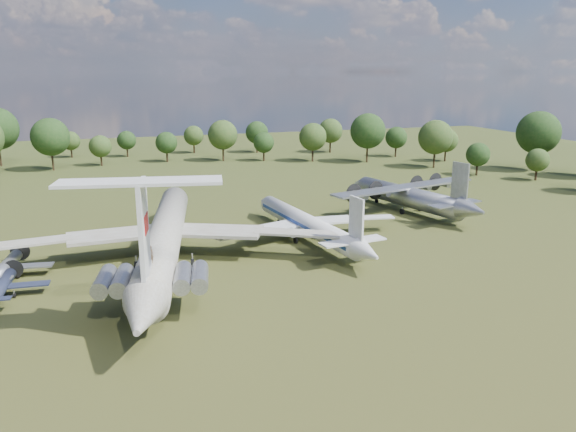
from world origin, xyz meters
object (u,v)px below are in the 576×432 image
object	(u,v)px
tu104_jet	(307,227)
small_prop_northwest	(6,270)
an12_transport	(408,199)
person_on_il62	(150,254)
small_prop_west	(2,290)
il62_airliner	(165,243)

from	to	relation	value
tu104_jet	small_prop_northwest	world-z (taller)	tu104_jet
tu104_jet	small_prop_northwest	xyz separation A→B (m)	(-39.91, -3.54, -0.87)
tu104_jet	an12_transport	distance (m)	25.31
tu104_jet	small_prop_northwest	size ratio (longest dim) A/B	2.67
an12_transport	person_on_il62	distance (m)	56.64
small_prop_west	small_prop_northwest	world-z (taller)	small_prop_northwest
small_prop_northwest	person_on_il62	xyz separation A→B (m)	(15.82, -17.04, 5.69)
il62_airliner	small_prop_northwest	size ratio (longest dim) A/B	4.11
il62_airliner	person_on_il62	bearing A→B (deg)	-90.00
tu104_jet	small_prop_northwest	bearing A→B (deg)	178.16
an12_transport	il62_airliner	bearing A→B (deg)	-174.88
small_prop_northwest	an12_transport	bearing A→B (deg)	20.81
il62_airliner	an12_transport	xyz separation A→B (m)	(44.05, 15.05, -0.68)
an12_transport	small_prop_northwest	distance (m)	64.48
small_prop_west	tu104_jet	bearing A→B (deg)	18.89
an12_transport	small_prop_northwest	xyz separation A→B (m)	(-62.91, -14.11, -1.18)
il62_airliner	an12_transport	bearing A→B (deg)	29.58
tu104_jet	an12_transport	bearing A→B (deg)	17.77
il62_airliner	person_on_il62	xyz separation A→B (m)	(-3.04, -16.10, 3.83)
an12_transport	tu104_jet	bearing A→B (deg)	-169.07
il62_airliner	small_prop_west	bearing A→B (deg)	-152.40
person_on_il62	il62_airliner	bearing A→B (deg)	-109.75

